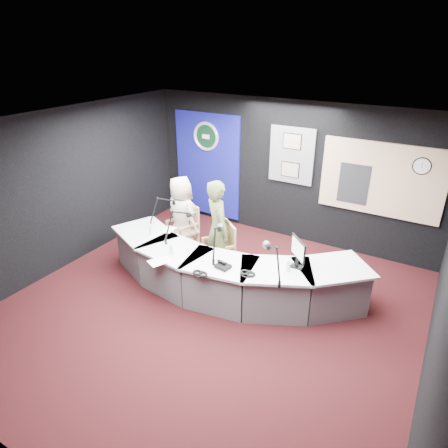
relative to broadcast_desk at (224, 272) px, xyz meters
The scene contains 33 objects.
ground 0.67m from the broadcast_desk, 84.81° to the right, with size 6.00×6.00×0.00m, color black.
ceiling 2.49m from the broadcast_desk, 84.81° to the right, with size 6.00×6.00×0.02m, color silver.
wall_back 2.66m from the broadcast_desk, 88.83° to the left, with size 6.00×0.02×2.80m, color black.
wall_front 3.70m from the broadcast_desk, 89.19° to the right, with size 6.00×0.02×2.80m, color black.
wall_left 3.17m from the broadcast_desk, 169.44° to the right, with size 0.02×6.00×2.80m, color black.
wall_right 3.26m from the broadcast_desk, 10.22° to the right, with size 0.02×6.00×2.80m, color black.
broadcast_desk is the anchor object (origin of this frame).
backdrop_panel 3.17m from the broadcast_desk, 127.40° to the left, with size 1.60×0.05×2.30m, color #0D0E65.
agency_seal 3.38m from the broadcast_desk, 127.86° to the left, with size 0.63×0.63×0.07m, color silver.
seal_center 3.38m from the broadcast_desk, 127.80° to the left, with size 0.48×0.48×0.01m, color black.
pinboard 2.79m from the broadcast_desk, 87.63° to the left, with size 0.90×0.04×1.10m, color slate.
framed_photo_upper 2.91m from the broadcast_desk, 87.60° to the left, with size 0.34×0.02×0.27m, color gray.
framed_photo_lower 2.63m from the broadcast_desk, 87.60° to the left, with size 0.34×0.02×0.27m, color gray.
booth_window_frame 3.24m from the broadcast_desk, 53.36° to the left, with size 2.12×0.06×1.32m, color tan.
booth_glow 3.23m from the broadcast_desk, 53.24° to the left, with size 2.00×0.02×1.20m, color #FFEAA1.
equipment_rack 2.93m from the broadcast_desk, 60.54° to the left, with size 0.55×0.02×0.75m, color black.
wall_clock 3.71m from the broadcast_desk, 44.88° to the left, with size 0.28×0.28×0.01m, color white.
armchair_left 1.56m from the broadcast_desk, 151.39° to the left, with size 0.50×0.50×0.89m, color #A57F4B, non-canonical shape.
armchair_right 0.55m from the broadcast_desk, 131.61° to the left, with size 0.51×0.51×0.90m, color #A57F4B, non-canonical shape.
draped_jacket 1.79m from the broadcast_desk, 146.24° to the left, with size 0.50×0.10×0.70m, color #6C695B.
person_man 1.61m from the broadcast_desk, 151.39° to the left, with size 0.76×0.49×1.55m, color beige.
person_woman 0.74m from the broadcast_desk, 131.61° to the left, with size 0.64×0.42×1.76m, color #535C30.
computer_monitor 1.36m from the broadcast_desk, ahead, with size 0.39×0.02×0.27m, color black.
desk_phone 0.63m from the broadcast_desk, 61.65° to the right, with size 0.21×0.17×0.05m, color black.
headphones_near 0.84m from the broadcast_desk, 32.64° to the right, with size 0.22×0.22×0.04m, color black.
headphones_far 0.85m from the broadcast_desk, 87.18° to the right, with size 0.19×0.19×0.03m, color black.
paper_stack 1.32m from the broadcast_desk, behind, with size 0.19×0.27×0.00m, color white.
notepad 1.09m from the broadcast_desk, 132.94° to the right, with size 0.23×0.33×0.00m, color white.
boom_mic_a 1.66m from the broadcast_desk, 165.52° to the left, with size 0.32×0.71×0.60m, color black, non-canonical shape.
boom_mic_b 1.12m from the broadcast_desk, behind, with size 0.25×0.73×0.60m, color black, non-canonical shape.
boom_mic_c 0.69m from the broadcast_desk, 107.97° to the right, with size 0.34×0.70×0.60m, color black, non-canonical shape.
boom_mic_d 1.18m from the broadcast_desk, 15.04° to the right, with size 0.54×0.57×0.60m, color black, non-canonical shape.
water_bottles 0.56m from the broadcast_desk, 124.35° to the right, with size 2.58×0.53×0.18m, color silver, non-canonical shape.
Camera 1 is at (2.75, -4.23, 3.86)m, focal length 32.00 mm.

